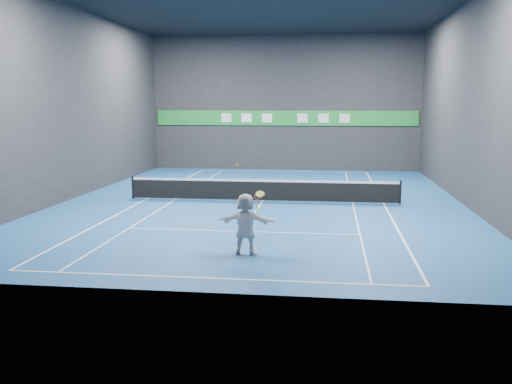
# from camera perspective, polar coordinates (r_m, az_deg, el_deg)

# --- Properties ---
(ground) EXTENTS (26.00, 26.00, 0.00)m
(ground) POSITION_cam_1_polar(r_m,az_deg,el_deg) (26.31, 0.66, -0.91)
(ground) COLOR #184B88
(ground) RESTS_ON ground
(wall_back) EXTENTS (18.00, 0.10, 9.00)m
(wall_back) POSITION_cam_1_polar(r_m,az_deg,el_deg) (38.88, 2.91, 8.88)
(wall_back) COLOR #27272A
(wall_back) RESTS_ON ground
(wall_front) EXTENTS (18.00, 0.10, 9.00)m
(wall_front) POSITION_cam_1_polar(r_m,az_deg,el_deg) (13.11, -5.95, 9.03)
(wall_front) COLOR #27272A
(wall_front) RESTS_ON ground
(wall_left) EXTENTS (0.10, 26.00, 9.00)m
(wall_left) POSITION_cam_1_polar(r_m,az_deg,el_deg) (28.41, -17.87, 8.50)
(wall_left) COLOR #27272A
(wall_left) RESTS_ON ground
(wall_right) EXTENTS (0.10, 26.00, 9.00)m
(wall_right) POSITION_cam_1_polar(r_m,az_deg,el_deg) (26.46, 20.65, 8.38)
(wall_right) COLOR #27272A
(wall_right) RESTS_ON ground
(baseline_near) EXTENTS (10.98, 0.08, 0.01)m
(baseline_near) POSITION_cam_1_polar(r_m,az_deg,el_deg) (14.87, -4.69, -8.58)
(baseline_near) COLOR white
(baseline_near) RESTS_ON ground
(baseline_far) EXTENTS (10.98, 0.08, 0.01)m
(baseline_far) POSITION_cam_1_polar(r_m,az_deg,el_deg) (38.03, 2.73, 2.09)
(baseline_far) COLOR white
(baseline_far) RESTS_ON ground
(sideline_doubles_left) EXTENTS (0.08, 23.78, 0.01)m
(sideline_doubles_left) POSITION_cam_1_polar(r_m,az_deg,el_deg) (27.48, -10.79, -0.65)
(sideline_doubles_left) COLOR white
(sideline_doubles_left) RESTS_ON ground
(sideline_doubles_right) EXTENTS (0.08, 23.78, 0.01)m
(sideline_doubles_right) POSITION_cam_1_polar(r_m,az_deg,el_deg) (26.26, 12.65, -1.14)
(sideline_doubles_right) COLOR white
(sideline_doubles_right) RESTS_ON ground
(sideline_singles_left) EXTENTS (0.06, 23.78, 0.01)m
(sideline_singles_left) POSITION_cam_1_polar(r_m,az_deg,el_deg) (27.09, -8.01, -0.71)
(sideline_singles_left) COLOR white
(sideline_singles_left) RESTS_ON ground
(sideline_singles_right) EXTENTS (0.06, 23.78, 0.01)m
(sideline_singles_right) POSITION_cam_1_polar(r_m,az_deg,el_deg) (26.17, 9.64, -1.09)
(sideline_singles_right) COLOR white
(sideline_singles_right) RESTS_ON ground
(service_line_near) EXTENTS (8.23, 0.06, 0.01)m
(service_line_near) POSITION_cam_1_polar(r_m,az_deg,el_deg) (20.09, -1.45, -3.96)
(service_line_near) COLOR white
(service_line_near) RESTS_ON ground
(service_line_far) EXTENTS (8.23, 0.06, 0.01)m
(service_line_far) POSITION_cam_1_polar(r_m,az_deg,el_deg) (32.60, 1.96, 0.97)
(service_line_far) COLOR white
(service_line_far) RESTS_ON ground
(center_service_line) EXTENTS (0.06, 12.80, 0.01)m
(center_service_line) POSITION_cam_1_polar(r_m,az_deg,el_deg) (26.31, 0.66, -0.91)
(center_service_line) COLOR white
(center_service_line) RESTS_ON ground
(player) EXTENTS (1.74, 0.65, 1.84)m
(player) POSITION_cam_1_polar(r_m,az_deg,el_deg) (16.93, -1.05, -3.20)
(player) COLOR white
(player) RESTS_ON ground
(tennis_ball) EXTENTS (0.07, 0.07, 0.07)m
(tennis_ball) POSITION_cam_1_polar(r_m,az_deg,el_deg) (16.66, -1.89, 2.69)
(tennis_ball) COLOR #F4FA29
(tennis_ball) RESTS_ON player
(tennis_net) EXTENTS (12.50, 0.10, 1.07)m
(tennis_net) POSITION_cam_1_polar(r_m,az_deg,el_deg) (26.23, 0.66, 0.25)
(tennis_net) COLOR black
(tennis_net) RESTS_ON ground
(sponsor_banner) EXTENTS (17.64, 0.11, 1.00)m
(sponsor_banner) POSITION_cam_1_polar(r_m,az_deg,el_deg) (38.82, 2.89, 7.40)
(sponsor_banner) COLOR #1E8C32
(sponsor_banner) RESTS_ON wall_back
(tennis_racket) EXTENTS (0.43, 0.39, 0.67)m
(tennis_racket) POSITION_cam_1_polar(r_m,az_deg,el_deg) (16.77, 0.28, -0.53)
(tennis_racket) COLOR #AC1218
(tennis_racket) RESTS_ON player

